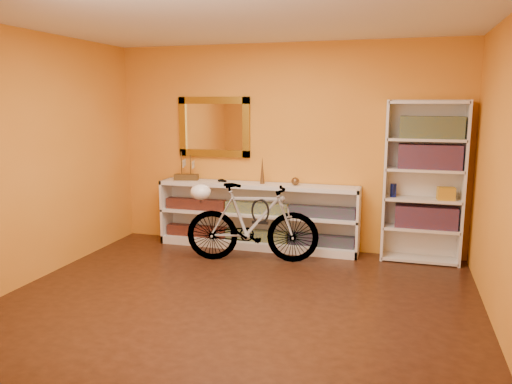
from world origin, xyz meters
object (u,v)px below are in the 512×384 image
(bicycle, at_px, (252,223))
(bookcase, at_px, (424,183))
(console_unit, at_px, (257,216))
(helmet, at_px, (201,192))

(bicycle, bearing_deg, bookcase, -84.54)
(bookcase, distance_m, bicycle, 2.05)
(console_unit, xyz_separation_m, bicycle, (0.10, -0.54, 0.05))
(bicycle, distance_m, helmet, 0.71)
(bookcase, bearing_deg, bicycle, -163.53)
(bookcase, height_order, bicycle, bookcase)
(bookcase, relative_size, helmet, 7.73)
(console_unit, distance_m, bicycle, 0.55)
(console_unit, relative_size, bookcase, 1.37)
(bicycle, height_order, helmet, bicycle)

